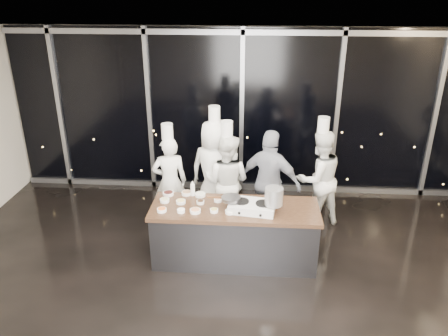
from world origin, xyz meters
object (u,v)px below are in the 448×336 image
object	(u,v)px
demo_counter	(235,234)
guest	(270,183)
stove	(252,206)
chef_center	(227,181)
chef_left	(215,171)
chef_right	(318,178)
stock_pot	(274,196)
chef_far_left	(170,181)
frying_pan	(230,198)

from	to	relation	value
demo_counter	guest	bearing A→B (deg)	58.83
stove	chef_center	xyz separation A→B (m)	(-0.44, 1.08, -0.12)
chef_center	guest	size ratio (longest dim) A/B	1.06
chef_left	chef_right	distance (m)	1.77
demo_counter	stock_pot	world-z (taller)	stock_pot
chef_center	stock_pot	bearing A→B (deg)	139.29
stove	guest	bearing A→B (deg)	82.03
chef_left	guest	world-z (taller)	chef_left
chef_far_left	stove	bearing A→B (deg)	127.58
frying_pan	guest	size ratio (longest dim) A/B	0.28
chef_far_left	guest	size ratio (longest dim) A/B	1.02
chef_right	chef_far_left	bearing A→B (deg)	-19.52
stove	chef_far_left	distance (m)	1.78
demo_counter	chef_right	distance (m)	1.87
demo_counter	chef_center	bearing A→B (deg)	100.43
stock_pot	chef_center	distance (m)	1.40
stock_pot	chef_left	xyz separation A→B (m)	(-0.96, 1.37, -0.24)
chef_right	frying_pan	bearing A→B (deg)	16.93
chef_center	chef_far_left	bearing A→B (deg)	16.84
chef_right	stock_pot	bearing A→B (deg)	34.77
chef_far_left	chef_center	distance (m)	0.97
stove	guest	size ratio (longest dim) A/B	0.39
chef_far_left	chef_center	bearing A→B (deg)	165.34
demo_counter	frying_pan	distance (m)	0.62
chef_far_left	chef_left	distance (m)	0.79
chef_far_left	chef_right	size ratio (longest dim) A/B	0.95
frying_pan	chef_right	distance (m)	1.90
stove	stock_pot	size ratio (longest dim) A/B	2.76
chef_left	demo_counter	bearing A→B (deg)	125.52
chef_left	chef_center	xyz separation A→B (m)	(0.22, -0.22, -0.09)
demo_counter	guest	world-z (taller)	guest
frying_pan	stock_pot	world-z (taller)	stock_pot
demo_counter	chef_right	xyz separation A→B (m)	(1.36, 1.21, 0.41)
demo_counter	chef_left	size ratio (longest dim) A/B	1.19
demo_counter	chef_left	world-z (taller)	chef_left
demo_counter	frying_pan	xyz separation A→B (m)	(-0.06, -0.04, 0.61)
stock_pot	guest	world-z (taller)	guest
chef_far_left	chef_center	size ratio (longest dim) A/B	0.97
stove	chef_left	distance (m)	1.46
stove	chef_right	world-z (taller)	chef_right
chef_far_left	chef_right	world-z (taller)	chef_right
frying_pan	stove	bearing A→B (deg)	1.50
demo_counter	chef_center	size ratio (longest dim) A/B	1.30
frying_pan	guest	world-z (taller)	guest
guest	chef_center	bearing A→B (deg)	12.29
chef_right	chef_center	bearing A→B (deg)	-16.80
stove	chef_center	world-z (taller)	chef_center
stove	chef_left	world-z (taller)	chef_left
guest	frying_pan	bearing A→B (deg)	79.49
stock_pot	frying_pan	bearing A→B (deg)	170.66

